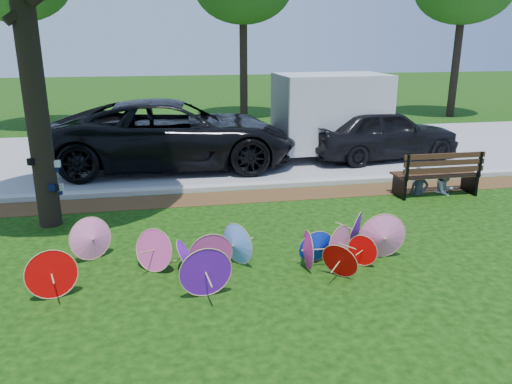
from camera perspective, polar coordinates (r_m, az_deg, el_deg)
ground at (r=7.78m, az=-0.95°, el=-10.90°), size 90.00×90.00×0.00m
mulch_strip at (r=11.90m, az=-4.57°, el=-0.73°), size 90.00×1.00×0.01m
curb at (r=12.55m, az=-4.92°, el=0.48°), size 90.00×0.30×0.12m
street at (r=16.57m, az=-6.38°, el=4.38°), size 90.00×8.00×0.01m
parasol_pile at (r=8.20m, az=-1.15°, el=-6.55°), size 6.13×2.04×0.84m
black_van at (r=14.79m, az=-9.33°, el=6.57°), size 7.15×3.44×1.96m
dark_pickup at (r=16.13m, az=14.20°, el=6.56°), size 5.01×2.54×1.63m
cargo_trailer at (r=15.89m, az=8.57°, el=9.05°), size 3.35×2.18×2.90m
park_bench at (r=12.82m, az=19.76°, el=2.10°), size 2.08×0.79×1.08m
person_left at (r=12.66m, az=18.33°, el=2.57°), size 0.48×0.33×1.30m
person_right at (r=13.01m, az=21.03°, el=2.58°), size 0.73×0.65×1.26m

